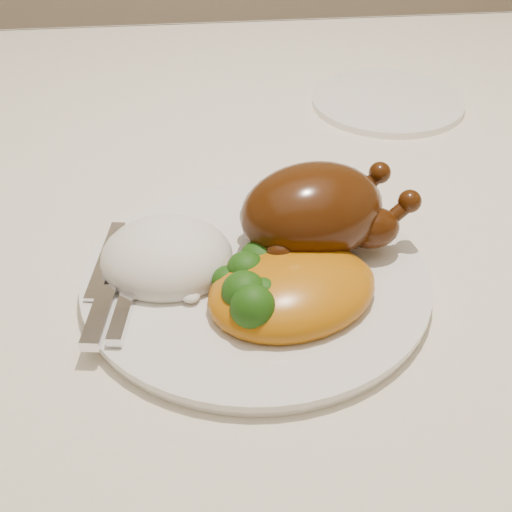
{
  "coord_description": "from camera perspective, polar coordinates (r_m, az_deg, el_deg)",
  "views": [
    {
      "loc": [
        0.11,
        -0.66,
        1.16
      ],
      "look_at": [
        0.16,
        -0.18,
        0.8
      ],
      "focal_mm": 50.0,
      "sensor_mm": 36.0,
      "label": 1
    }
  ],
  "objects": [
    {
      "name": "cutlery",
      "position": [
        0.6,
        -11.42,
        -3.08
      ],
      "size": [
        0.05,
        0.17,
        0.01
      ],
      "rotation": [
        0.0,
        0.0,
        -0.16
      ],
      "color": "silver",
      "rests_on": "dinner_plate"
    },
    {
      "name": "dining_table",
      "position": [
        0.84,
        -12.21,
        -0.69
      ],
      "size": [
        1.6,
        0.9,
        0.76
      ],
      "color": "brown",
      "rests_on": "floor"
    },
    {
      "name": "roast_chicken",
      "position": [
        0.63,
        4.83,
        3.61
      ],
      "size": [
        0.17,
        0.13,
        0.08
      ],
      "rotation": [
        0.0,
        0.0,
        0.27
      ],
      "color": "#431D07",
      "rests_on": "dinner_plate"
    },
    {
      "name": "mac_and_cheese",
      "position": [
        0.58,
        2.48,
        -2.61
      ],
      "size": [
        0.17,
        0.15,
        0.06
      ],
      "rotation": [
        0.0,
        0.0,
        0.35
      ],
      "color": "#C0720C",
      "rests_on": "dinner_plate"
    },
    {
      "name": "rice_mound",
      "position": [
        0.62,
        -7.13,
        -0.16
      ],
      "size": [
        0.13,
        0.12,
        0.06
      ],
      "rotation": [
        0.0,
        0.0,
        -0.15
      ],
      "color": "white",
      "rests_on": "dinner_plate"
    },
    {
      "name": "dinner_plate",
      "position": [
        0.62,
        0.0,
        -1.94
      ],
      "size": [
        0.32,
        0.32,
        0.01
      ],
      "primitive_type": "cylinder",
      "rotation": [
        0.0,
        0.0,
        0.09
      ],
      "color": "white",
      "rests_on": "tablecloth"
    },
    {
      "name": "side_plate",
      "position": [
        0.96,
        10.46,
        12.04
      ],
      "size": [
        0.21,
        0.21,
        0.01
      ],
      "primitive_type": "cylinder",
      "rotation": [
        0.0,
        0.0,
        -0.11
      ],
      "color": "white",
      "rests_on": "tablecloth"
    },
    {
      "name": "tablecloth",
      "position": [
        0.8,
        -12.88,
        3.49
      ],
      "size": [
        1.73,
        1.03,
        0.18
      ],
      "color": "white",
      "rests_on": "dining_table"
    }
  ]
}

